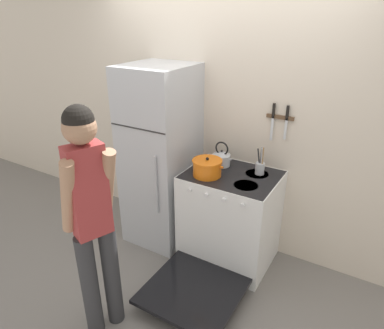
{
  "coord_description": "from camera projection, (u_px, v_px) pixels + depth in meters",
  "views": [
    {
      "loc": [
        1.39,
        -2.85,
        2.23
      ],
      "look_at": [
        -0.03,
        -0.47,
        0.98
      ],
      "focal_mm": 32.0,
      "sensor_mm": 36.0,
      "label": 1
    }
  ],
  "objects": [
    {
      "name": "tea_kettle",
      "position": [
        222.0,
        158.0,
        3.19
      ],
      "size": [
        0.21,
        0.17,
        0.24
      ],
      "color": "silver",
      "rests_on": "stove_range"
    },
    {
      "name": "utensil_jar",
      "position": [
        260.0,
        167.0,
        3.02
      ],
      "size": [
        0.08,
        0.08,
        0.25
      ],
      "color": "#B7BABF",
      "rests_on": "stove_range"
    },
    {
      "name": "ground_plane",
      "position": [
        216.0,
        230.0,
        3.8
      ],
      "size": [
        14.0,
        14.0,
        0.0
      ],
      "primitive_type": "plane",
      "color": "slate"
    },
    {
      "name": "stove_range",
      "position": [
        228.0,
        220.0,
        3.19
      ],
      "size": [
        0.82,
        1.36,
        0.9
      ],
      "color": "white",
      "rests_on": "ground_plane"
    },
    {
      "name": "person",
      "position": [
        92.0,
        215.0,
        2.26
      ],
      "size": [
        0.37,
        0.42,
        1.74
      ],
      "rotation": [
        0.0,
        0.0,
        1.2
      ],
      "color": "#2D2D30",
      "rests_on": "ground_plane"
    },
    {
      "name": "refrigerator",
      "position": [
        161.0,
        158.0,
        3.39
      ],
      "size": [
        0.61,
        0.68,
        1.8
      ],
      "color": "#B7BABF",
      "rests_on": "ground_plane"
    },
    {
      "name": "dutch_oven_pot",
      "position": [
        207.0,
        168.0,
        2.99
      ],
      "size": [
        0.3,
        0.26,
        0.17
      ],
      "color": "orange",
      "rests_on": "stove_range"
    },
    {
      "name": "wall_back",
      "position": [
        221.0,
        119.0,
        3.3
      ],
      "size": [
        10.0,
        0.06,
        2.55
      ],
      "color": "beige",
      "rests_on": "ground_plane"
    },
    {
      "name": "wall_knife_strip",
      "position": [
        280.0,
        117.0,
        2.94
      ],
      "size": [
        0.24,
        0.03,
        0.34
      ],
      "color": "brown"
    }
  ]
}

